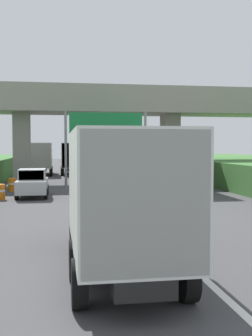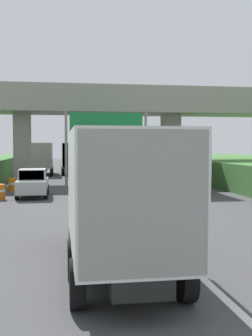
{
  "view_description": "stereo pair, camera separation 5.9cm",
  "coord_description": "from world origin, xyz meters",
  "px_view_note": "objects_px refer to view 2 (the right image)",
  "views": [
    {
      "loc": [
        -3.35,
        -2.35,
        3.11
      ],
      "look_at": [
        0.0,
        18.45,
        2.0
      ],
      "focal_mm": 44.79,
      "sensor_mm": 36.0,
      "label": 1
    },
    {
      "loc": [
        -3.29,
        -2.36,
        3.11
      ],
      "look_at": [
        0.0,
        18.45,
        2.0
      ],
      "focal_mm": 44.79,
      "sensor_mm": 36.0,
      "label": 2
    }
  ],
  "objects_px": {
    "truck_red": "(178,163)",
    "truck_black": "(117,194)",
    "car_silver": "(33,183)",
    "construction_barrel_4": "(12,185)",
    "truck_yellow": "(72,157)",
    "truck_blue": "(42,157)",
    "construction_barrel_3": "(0,192)",
    "overhead_highway_sign": "(106,131)"
  },
  "relations": [
    {
      "from": "overhead_highway_sign",
      "to": "truck_yellow",
      "type": "distance_m",
      "value": 16.89
    },
    {
      "from": "truck_black",
      "to": "construction_barrel_4",
      "type": "height_order",
      "value": "truck_black"
    },
    {
      "from": "truck_red",
      "to": "truck_black",
      "type": "height_order",
      "value": "same"
    },
    {
      "from": "truck_black",
      "to": "truck_yellow",
      "type": "xyz_separation_m",
      "value": [
        -0.01,
        36.14,
        0.0
      ]
    },
    {
      "from": "car_silver",
      "to": "construction_barrel_3",
      "type": "relative_size",
      "value": 4.56
    },
    {
      "from": "truck_blue",
      "to": "construction_barrel_3",
      "type": "distance_m",
      "value": 21.01
    },
    {
      "from": "truck_black",
      "to": "construction_barrel_3",
      "type": "height_order",
      "value": "truck_black"
    },
    {
      "from": "truck_black",
      "to": "truck_yellow",
      "type": "bearing_deg",
      "value": 90.02
    },
    {
      "from": "overhead_highway_sign",
      "to": "construction_barrel_3",
      "type": "bearing_deg",
      "value": -144.84
    },
    {
      "from": "construction_barrel_3",
      "to": "construction_barrel_4",
      "type": "height_order",
      "value": "same"
    },
    {
      "from": "construction_barrel_4",
      "to": "truck_blue",
      "type": "bearing_deg",
      "value": 85.38
    },
    {
      "from": "car_silver",
      "to": "truck_blue",
      "type": "bearing_deg",
      "value": 90.8
    },
    {
      "from": "truck_red",
      "to": "truck_black",
      "type": "xyz_separation_m",
      "value": [
        -6.85,
        -18.23,
        0.0
      ]
    },
    {
      "from": "truck_blue",
      "to": "truck_yellow",
      "type": "bearing_deg",
      "value": 7.99
    },
    {
      "from": "truck_red",
      "to": "construction_barrel_3",
      "type": "relative_size",
      "value": 8.11
    },
    {
      "from": "truck_black",
      "to": "construction_barrel_3",
      "type": "distance_m",
      "value": 15.6
    },
    {
      "from": "overhead_highway_sign",
      "to": "truck_black",
      "type": "xyz_separation_m",
      "value": [
        -1.91,
        -19.5,
        -2.21
      ]
    },
    {
      "from": "truck_yellow",
      "to": "car_silver",
      "type": "xyz_separation_m",
      "value": [
        -3.01,
        -20.36,
        -1.08
      ]
    },
    {
      "from": "truck_blue",
      "to": "car_silver",
      "type": "bearing_deg",
      "value": -89.2
    },
    {
      "from": "overhead_highway_sign",
      "to": "car_silver",
      "type": "relative_size",
      "value": 1.43
    },
    {
      "from": "truck_blue",
      "to": "construction_barrel_4",
      "type": "xyz_separation_m",
      "value": [
        -1.32,
        -16.31,
        -1.47
      ]
    },
    {
      "from": "overhead_highway_sign",
      "to": "car_silver",
      "type": "xyz_separation_m",
      "value": [
        -4.94,
        -3.72,
        -3.28
      ]
    },
    {
      "from": "car_silver",
      "to": "construction_barrel_4",
      "type": "relative_size",
      "value": 4.56
    },
    {
      "from": "construction_barrel_4",
      "to": "truck_red",
      "type": "bearing_deg",
      "value": -5.67
    },
    {
      "from": "car_silver",
      "to": "construction_barrel_3",
      "type": "bearing_deg",
      "value": -150.46
    },
    {
      "from": "truck_red",
      "to": "truck_black",
      "type": "relative_size",
      "value": 1.0
    },
    {
      "from": "overhead_highway_sign",
      "to": "truck_yellow",
      "type": "bearing_deg",
      "value": 96.59
    },
    {
      "from": "truck_yellow",
      "to": "construction_barrel_3",
      "type": "relative_size",
      "value": 8.11
    },
    {
      "from": "overhead_highway_sign",
      "to": "car_silver",
      "type": "bearing_deg",
      "value": -142.98
    },
    {
      "from": "truck_black",
      "to": "truck_blue",
      "type": "bearing_deg",
      "value": 95.29
    },
    {
      "from": "overhead_highway_sign",
      "to": "car_silver",
      "type": "distance_m",
      "value": 7.0
    },
    {
      "from": "overhead_highway_sign",
      "to": "truck_blue",
      "type": "xyz_separation_m",
      "value": [
        -5.22,
        16.17,
        -2.21
      ]
    },
    {
      "from": "truck_blue",
      "to": "construction_barrel_4",
      "type": "relative_size",
      "value": 8.11
    },
    {
      "from": "truck_black",
      "to": "truck_blue",
      "type": "height_order",
      "value": "same"
    },
    {
      "from": "truck_blue",
      "to": "truck_yellow",
      "type": "xyz_separation_m",
      "value": [
        3.29,
        0.46,
        0.0
      ]
    },
    {
      "from": "truck_blue",
      "to": "construction_barrel_4",
      "type": "bearing_deg",
      "value": -94.62
    },
    {
      "from": "car_silver",
      "to": "overhead_highway_sign",
      "type": "bearing_deg",
      "value": 37.02
    },
    {
      "from": "overhead_highway_sign",
      "to": "truck_yellow",
      "type": "xyz_separation_m",
      "value": [
        -1.92,
        16.64,
        -2.21
      ]
    },
    {
      "from": "overhead_highway_sign",
      "to": "truck_red",
      "type": "distance_m",
      "value": 5.56
    },
    {
      "from": "truck_yellow",
      "to": "car_silver",
      "type": "height_order",
      "value": "truck_yellow"
    },
    {
      "from": "car_silver",
      "to": "construction_barrel_3",
      "type": "height_order",
      "value": "car_silver"
    },
    {
      "from": "car_silver",
      "to": "construction_barrel_4",
      "type": "xyz_separation_m",
      "value": [
        -1.6,
        3.59,
        -0.4
      ]
    }
  ]
}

